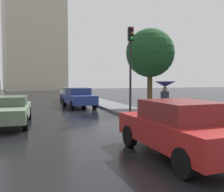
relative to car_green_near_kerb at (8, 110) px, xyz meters
name	(u,v)px	position (x,y,z in m)	size (l,w,h in m)	color
car_green_near_kerb	(8,110)	(0.00, 0.00, 0.00)	(2.05, 4.63, 1.31)	slate
car_silver_mid_road	(73,94)	(4.98, 12.03, 0.05)	(1.97, 4.65, 1.39)	#B2B5BA
car_blue_far_ahead	(78,97)	(4.52, 6.65, 0.07)	(2.07, 4.41, 1.47)	navy
car_red_behind_camera	(179,128)	(4.70, -6.67, 0.09)	(1.94, 4.24, 1.51)	maroon
pedestrian_with_umbrella_near	(165,90)	(6.94, -2.06, 0.91)	(0.99, 0.99, 1.87)	black
traffic_light	(131,55)	(6.30, 0.57, 2.76)	(0.26, 0.39, 4.84)	black
street_tree_near	(150,53)	(8.99, 3.54, 3.24)	(3.37, 3.37, 5.65)	#4C3823
distant_tower	(35,33)	(2.37, 41.84, 10.97)	(12.76, 9.23, 29.61)	beige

